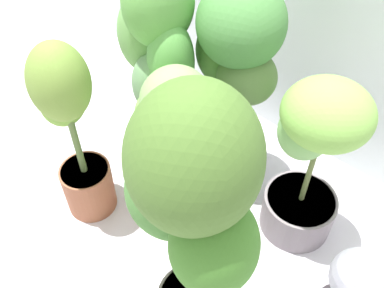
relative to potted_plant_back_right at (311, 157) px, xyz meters
name	(u,v)px	position (x,y,z in m)	size (l,w,h in m)	color
ground_plane	(156,239)	(-0.36, -0.43, -0.39)	(8.00, 8.00, 0.00)	silver
potted_plant_back_right	(311,157)	(0.00, 0.00, 0.00)	(0.38, 0.36, 0.72)	slate
potted_plant_back_center	(235,70)	(-0.39, 0.06, 0.14)	(0.46, 0.43, 0.88)	slate
potted_plant_front_left	(72,127)	(-0.69, -0.47, 0.04)	(0.32, 0.29, 0.79)	#99583B
potted_plant_center	(176,141)	(-0.37, -0.28, 0.04)	(0.42, 0.32, 0.72)	#975436
potted_plant_front_right	(193,212)	(-0.04, -0.57, 0.25)	(0.47, 0.41, 1.02)	black
potted_plant_back_left	(158,58)	(-0.64, -0.08, 0.15)	(0.43, 0.34, 0.93)	#2F1E1D
floor_fan	(358,282)	(0.33, -0.20, -0.17)	(0.26, 0.26, 0.34)	black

